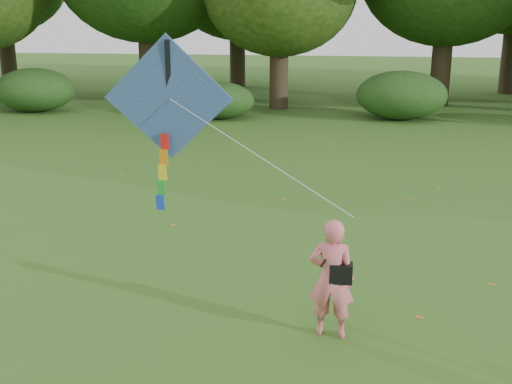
# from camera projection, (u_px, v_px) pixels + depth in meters

# --- Properties ---
(ground) EXTENTS (100.00, 100.00, 0.00)m
(ground) POSITION_uv_depth(u_px,v_px,m) (280.00, 345.00, 8.47)
(ground) COLOR #265114
(ground) RESTS_ON ground
(man_kite_flyer) EXTENTS (0.64, 0.45, 1.66)m
(man_kite_flyer) POSITION_uv_depth(u_px,v_px,m) (332.00, 278.00, 8.50)
(man_kite_flyer) COLOR #E26A71
(man_kite_flyer) RESTS_ON ground
(crossbody_bag) EXTENTS (0.43, 0.20, 0.68)m
(crossbody_bag) POSITION_uv_depth(u_px,v_px,m) (341.00, 272.00, 8.42)
(crossbody_bag) COLOR black
(crossbody_bag) RESTS_ON ground
(flying_kite) EXTENTS (3.96, 2.36, 2.90)m
(flying_kite) POSITION_uv_depth(u_px,v_px,m) (169.00, 102.00, 10.19)
(flying_kite) COLOR #224F96
(flying_kite) RESTS_ON ground
(shrub_band) EXTENTS (39.15, 3.22, 1.88)m
(shrub_band) POSITION_uv_depth(u_px,v_px,m) (305.00, 97.00, 25.07)
(shrub_band) COLOR #264919
(shrub_band) RESTS_ON ground
(fallen_leaves) EXTENTS (9.92, 10.25, 0.01)m
(fallen_leaves) POSITION_uv_depth(u_px,v_px,m) (361.00, 246.00, 11.91)
(fallen_leaves) COLOR olive
(fallen_leaves) RESTS_ON ground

